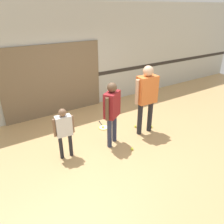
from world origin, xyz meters
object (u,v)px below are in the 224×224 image
at_px(person_instructor, 112,108).
at_px(person_student_left, 64,128).
at_px(tennis_ball_near_instructor, 132,149).
at_px(racket_spare_on_floor, 103,127).
at_px(tennis_ball_stray_right, 151,127).
at_px(person_student_right, 147,93).
at_px(tennis_ball_stray_left, 135,126).
at_px(tennis_ball_by_spare_racket, 103,127).

bearing_deg(person_instructor, person_student_left, 141.40).
distance_m(person_instructor, tennis_ball_near_instructor, 1.08).
bearing_deg(racket_spare_on_floor, tennis_ball_stray_right, -113.01).
xyz_separation_m(person_student_left, tennis_ball_stray_right, (2.46, -0.05, -0.69)).
bearing_deg(person_student_left, person_student_right, 2.67).
distance_m(racket_spare_on_floor, tennis_ball_near_instructor, 1.28).
height_order(person_instructor, tennis_ball_stray_left, person_instructor).
bearing_deg(racket_spare_on_floor, tennis_ball_by_spare_racket, 143.48).
distance_m(person_instructor, person_student_right, 1.03).
bearing_deg(person_instructor, racket_spare_on_floor, 41.04).
bearing_deg(tennis_ball_near_instructor, person_student_right, 32.30).
distance_m(person_instructor, tennis_ball_stray_right, 1.63).
height_order(person_instructor, racket_spare_on_floor, person_instructor).
height_order(person_instructor, tennis_ball_by_spare_racket, person_instructor).
xyz_separation_m(person_student_right, tennis_ball_stray_right, (0.31, 0.06, -1.08)).
xyz_separation_m(tennis_ball_by_spare_racket, tennis_ball_stray_left, (0.78, -0.45, 0.00)).
bearing_deg(tennis_ball_by_spare_racket, tennis_ball_stray_right, -31.66).
distance_m(racket_spare_on_floor, tennis_ball_stray_right, 1.33).
distance_m(racket_spare_on_floor, tennis_ball_stray_left, 0.89).
height_order(person_student_left, racket_spare_on_floor, person_student_left).
height_order(racket_spare_on_floor, tennis_ball_stray_left, tennis_ball_stray_left).
height_order(person_student_left, tennis_ball_by_spare_racket, person_student_left).
distance_m(person_student_right, tennis_ball_stray_left, 1.12).
distance_m(person_student_left, tennis_ball_stray_right, 2.56).
bearing_deg(tennis_ball_near_instructor, tennis_ball_stray_left, 47.70).
bearing_deg(person_student_right, person_student_left, 0.14).
bearing_deg(person_student_left, tennis_ball_stray_left, 11.12).
relative_size(person_instructor, person_student_right, 0.87).
height_order(tennis_ball_near_instructor, tennis_ball_stray_right, same).
xyz_separation_m(racket_spare_on_floor, tennis_ball_stray_right, (1.11, -0.73, 0.02)).
height_order(person_student_left, person_student_right, person_student_right).
bearing_deg(person_student_left, tennis_ball_by_spare_racket, 31.88).
relative_size(person_student_right, racket_spare_on_floor, 3.22).
distance_m(person_instructor, tennis_ball_by_spare_racket, 1.22).
relative_size(tennis_ball_near_instructor, tennis_ball_stray_right, 1.00).
relative_size(person_instructor, person_student_left, 1.33).
xyz_separation_m(person_instructor, tennis_ball_stray_right, (1.33, 0.06, -0.93)).
bearing_deg(tennis_ball_by_spare_racket, person_student_right, -42.67).
xyz_separation_m(person_student_left, person_student_right, (2.15, -0.10, 0.38)).
relative_size(tennis_ball_stray_left, tennis_ball_stray_right, 1.00).
relative_size(person_student_left, tennis_ball_by_spare_racket, 17.80).
distance_m(racket_spare_on_floor, tennis_ball_by_spare_racket, 0.05).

